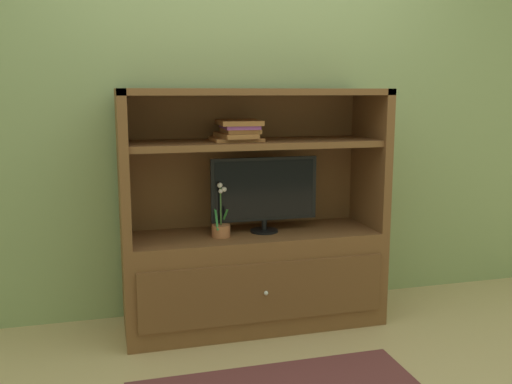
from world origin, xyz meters
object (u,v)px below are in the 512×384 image
media_console (254,250)px  potted_plant (221,227)px  tv_monitor (264,191)px  magazine_stack (238,130)px

media_console → potted_plant: size_ratio=4.87×
media_console → tv_monitor: media_console is taller
tv_monitor → potted_plant: size_ratio=2.03×
potted_plant → magazine_stack: 0.56m
media_console → potted_plant: bearing=-166.2°
tv_monitor → magazine_stack: bearing=178.1°
potted_plant → magazine_stack: bearing=21.8°
media_console → tv_monitor: (0.06, -0.01, 0.35)m
media_console → potted_plant: media_console is taller
potted_plant → magazine_stack: size_ratio=0.95×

